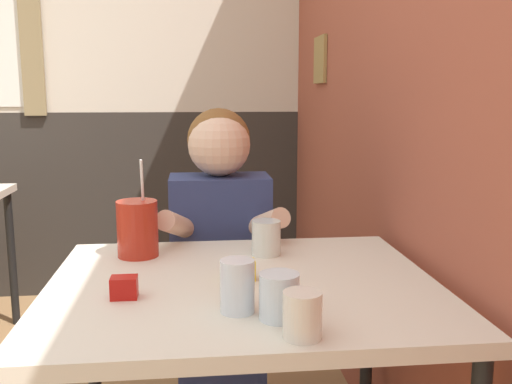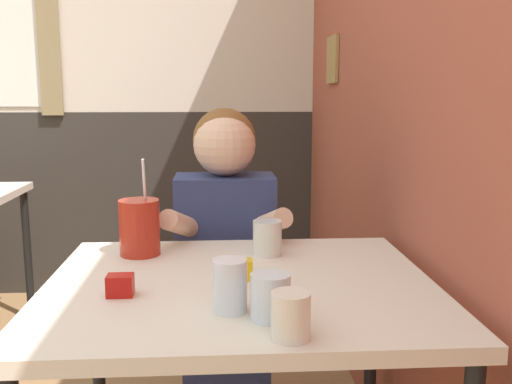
# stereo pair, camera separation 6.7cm
# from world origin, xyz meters

# --- Properties ---
(brick_wall_right) EXTENTS (0.08, 4.41, 2.70)m
(brick_wall_right) POSITION_xyz_m (1.31, 1.21, 1.35)
(brick_wall_right) COLOR #9E4C38
(brick_wall_right) RESTS_ON ground_plane
(back_wall) EXTENTS (5.56, 0.09, 2.70)m
(back_wall) POSITION_xyz_m (-0.01, 2.44, 1.36)
(back_wall) COLOR beige
(back_wall) RESTS_ON ground_plane
(main_table) EXTENTS (0.96, 0.81, 0.75)m
(main_table) POSITION_xyz_m (0.77, 0.34, 0.68)
(main_table) COLOR beige
(main_table) RESTS_ON ground_plane
(person_seated) EXTENTS (0.42, 0.41, 1.16)m
(person_seated) POSITION_xyz_m (0.74, 0.91, 0.62)
(person_seated) COLOR navy
(person_seated) RESTS_ON ground_plane
(cocktail_pitcher) EXTENTS (0.12, 0.12, 0.28)m
(cocktail_pitcher) POSITION_xyz_m (0.49, 0.60, 0.83)
(cocktail_pitcher) COLOR #B22819
(cocktail_pitcher) RESTS_ON main_table
(glass_near_pitcher) EXTENTS (0.07, 0.07, 0.11)m
(glass_near_pitcher) POSITION_xyz_m (0.74, 0.14, 0.81)
(glass_near_pitcher) COLOR silver
(glass_near_pitcher) RESTS_ON main_table
(glass_center) EXTENTS (0.08, 0.08, 0.10)m
(glass_center) POSITION_xyz_m (0.85, 0.57, 0.80)
(glass_center) COLOR silver
(glass_center) RESTS_ON main_table
(glass_far_side) EXTENTS (0.08, 0.08, 0.09)m
(glass_far_side) POSITION_xyz_m (0.85, -0.00, 0.80)
(glass_far_side) COLOR silver
(glass_far_side) RESTS_ON main_table
(glass_by_brick) EXTENTS (0.08, 0.08, 0.10)m
(glass_by_brick) POSITION_xyz_m (0.82, 0.10, 0.80)
(glass_by_brick) COLOR silver
(glass_by_brick) RESTS_ON main_table
(condiment_ketchup) EXTENTS (0.06, 0.04, 0.05)m
(condiment_ketchup) POSITION_xyz_m (0.49, 0.25, 0.77)
(condiment_ketchup) COLOR #B7140F
(condiment_ketchup) RESTS_ON main_table
(condiment_mustard) EXTENTS (0.06, 0.04, 0.05)m
(condiment_mustard) POSITION_xyz_m (0.77, 0.36, 0.77)
(condiment_mustard) COLOR yellow
(condiment_mustard) RESTS_ON main_table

